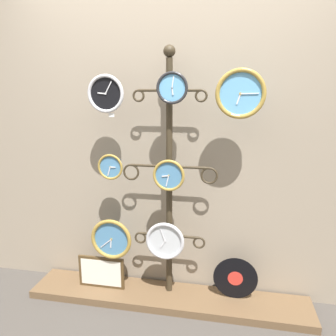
# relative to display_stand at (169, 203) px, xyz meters

# --- Properties ---
(ground_plane) EXTENTS (12.00, 12.00, 0.00)m
(ground_plane) POSITION_rel_display_stand_xyz_m (0.00, -0.41, -0.80)
(ground_plane) COLOR #47423D
(shop_wall) EXTENTS (4.40, 0.04, 2.80)m
(shop_wall) POSITION_rel_display_stand_xyz_m (0.00, 0.16, 0.60)
(shop_wall) COLOR gray
(shop_wall) RESTS_ON ground_plane
(low_shelf) EXTENTS (2.20, 0.36, 0.06)m
(low_shelf) POSITION_rel_display_stand_xyz_m (0.00, -0.06, -0.77)
(low_shelf) COLOR brown
(low_shelf) RESTS_ON ground_plane
(display_stand) EXTENTS (0.72, 0.32, 1.94)m
(display_stand) POSITION_rel_display_stand_xyz_m (0.00, 0.00, 0.00)
(display_stand) COLOR #382D1E
(display_stand) RESTS_ON ground_plane
(clock_top_left) EXTENTS (0.27, 0.04, 0.27)m
(clock_top_left) POSITION_rel_display_stand_xyz_m (-0.43, -0.10, 0.81)
(clock_top_left) COLOR black
(clock_top_center) EXTENTS (0.22, 0.04, 0.22)m
(clock_top_center) POSITION_rel_display_stand_xyz_m (0.04, -0.10, 0.85)
(clock_top_center) COLOR #60A8DB
(clock_top_right) EXTENTS (0.32, 0.04, 0.32)m
(clock_top_right) POSITION_rel_display_stand_xyz_m (0.49, -0.11, 0.81)
(clock_top_right) COLOR #60A8DB
(clock_middle_left) EXTENTS (0.20, 0.04, 0.20)m
(clock_middle_left) POSITION_rel_display_stand_xyz_m (-0.43, -0.07, 0.28)
(clock_middle_left) COLOR #4C84B2
(clock_middle_center) EXTENTS (0.23, 0.04, 0.23)m
(clock_middle_center) POSITION_rel_display_stand_xyz_m (0.02, -0.10, 0.24)
(clock_middle_center) COLOR #4C84B2
(clock_bottom_left) EXTENTS (0.33, 0.04, 0.33)m
(clock_bottom_left) POSITION_rel_display_stand_xyz_m (-0.44, -0.09, -0.30)
(clock_bottom_left) COLOR #4C84B2
(clock_bottom_center) EXTENTS (0.29, 0.04, 0.29)m
(clock_bottom_center) POSITION_rel_display_stand_xyz_m (-0.01, -0.11, -0.26)
(clock_bottom_center) COLOR silver
(vinyl_record) EXTENTS (0.34, 0.01, 0.34)m
(vinyl_record) POSITION_rel_display_stand_xyz_m (0.52, -0.01, -0.57)
(vinyl_record) COLOR black
(vinyl_record) RESTS_ON low_shelf
(picture_frame) EXTENTS (0.38, 0.02, 0.26)m
(picture_frame) POSITION_rel_display_stand_xyz_m (-0.55, -0.06, -0.61)
(picture_frame) COLOR #4C381E
(picture_frame) RESTS_ON low_shelf
(price_tag_upper) EXTENTS (0.04, 0.00, 0.03)m
(price_tag_upper) POSITION_rel_display_stand_xyz_m (-0.40, -0.10, 0.66)
(price_tag_upper) COLOR white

